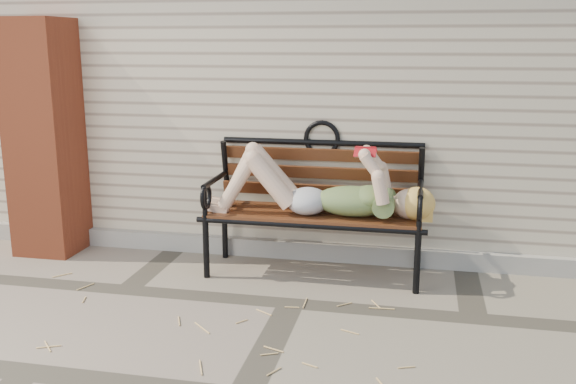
# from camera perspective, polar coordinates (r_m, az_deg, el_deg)

# --- Properties ---
(ground) EXTENTS (80.00, 80.00, 0.00)m
(ground) POSITION_cam_1_polar(r_m,az_deg,el_deg) (4.60, 0.28, -9.87)
(ground) COLOR #776D5B
(ground) RESTS_ON ground
(house_wall) EXTENTS (8.00, 4.00, 3.00)m
(house_wall) POSITION_cam_1_polar(r_m,az_deg,el_deg) (7.20, 5.12, 10.75)
(house_wall) COLOR #C4B599
(house_wall) RESTS_ON ground
(foundation_strip) EXTENTS (8.00, 0.10, 0.15)m
(foundation_strip) POSITION_cam_1_polar(r_m,az_deg,el_deg) (5.47, 2.31, -5.23)
(foundation_strip) COLOR gray
(foundation_strip) RESTS_ON ground
(brick_pillar) EXTENTS (0.50, 0.50, 2.00)m
(brick_pillar) POSITION_cam_1_polar(r_m,az_deg,el_deg) (5.87, -20.79, 4.49)
(brick_pillar) COLOR #AC4726
(brick_pillar) RESTS_ON ground
(garden_bench) EXTENTS (1.83, 0.73, 1.18)m
(garden_bench) POSITION_cam_1_polar(r_m,az_deg,el_deg) (5.07, 2.54, 0.22)
(garden_bench) COLOR black
(garden_bench) RESTS_ON ground
(reading_woman) EXTENTS (1.73, 0.39, 0.54)m
(reading_woman) POSITION_cam_1_polar(r_m,az_deg,el_deg) (4.92, 2.44, 0.29)
(reading_woman) COLOR #0A3C4C
(reading_woman) RESTS_ON ground
(straw_scatter) EXTENTS (2.70, 1.58, 0.01)m
(straw_scatter) POSITION_cam_1_polar(r_m,az_deg,el_deg) (4.16, -11.11, -12.63)
(straw_scatter) COLOR #DCB16B
(straw_scatter) RESTS_ON ground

